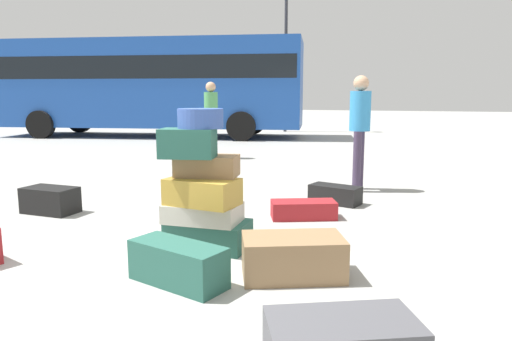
# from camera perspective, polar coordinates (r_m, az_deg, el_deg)

# --- Properties ---
(ground_plane) EXTENTS (80.00, 80.00, 0.00)m
(ground_plane) POSITION_cam_1_polar(r_m,az_deg,el_deg) (4.01, -11.79, -11.27)
(ground_plane) COLOR #9E9E99
(suitcase_tower) EXTENTS (0.75, 0.58, 1.27)m
(suitcase_tower) POSITION_cam_1_polar(r_m,az_deg,el_deg) (4.22, -6.53, -2.56)
(suitcase_tower) COLOR #26594C
(suitcase_tower) RESTS_ON ground
(suitcase_maroon_right_side) EXTENTS (0.79, 0.56, 0.20)m
(suitcase_maroon_right_side) POSITION_cam_1_polar(r_m,az_deg,el_deg) (5.34, 5.84, -4.79)
(suitcase_maroon_right_side) COLOR maroon
(suitcase_maroon_right_side) RESTS_ON ground
(suitcase_teal_left_side) EXTENTS (0.82, 0.51, 0.31)m
(suitcase_teal_left_side) POSITION_cam_1_polar(r_m,az_deg,el_deg) (3.56, -9.54, -11.20)
(suitcase_teal_left_side) COLOR #26594C
(suitcase_teal_left_side) RESTS_ON ground
(suitcase_black_foreground_near) EXTENTS (0.64, 0.38, 0.31)m
(suitcase_black_foreground_near) POSITION_cam_1_polar(r_m,az_deg,el_deg) (6.06, -23.90, -3.34)
(suitcase_black_foreground_near) COLOR black
(suitcase_black_foreground_near) RESTS_ON ground
(suitcase_black_upright_blue) EXTENTS (0.70, 0.48, 0.23)m
(suitcase_black_upright_blue) POSITION_cam_1_polar(r_m,az_deg,el_deg) (6.12, 9.66, -2.90)
(suitcase_black_upright_blue) COLOR black
(suitcase_black_upright_blue) RESTS_ON ground
(suitcase_brown_behind_tower) EXTENTS (0.88, 0.70, 0.32)m
(suitcase_brown_behind_tower) POSITION_cam_1_polar(r_m,az_deg,el_deg) (3.65, 4.54, -10.50)
(suitcase_brown_behind_tower) COLOR olive
(suitcase_brown_behind_tower) RESTS_ON ground
(person_bearded_onlooker) EXTENTS (0.30, 0.34, 1.67)m
(person_bearded_onlooker) POSITION_cam_1_polar(r_m,az_deg,el_deg) (10.31, -5.53, 7.01)
(person_bearded_onlooker) COLOR black
(person_bearded_onlooker) RESTS_ON ground
(person_tourist_with_camera) EXTENTS (0.30, 0.34, 1.67)m
(person_tourist_with_camera) POSITION_cam_1_polar(r_m,az_deg,el_deg) (6.91, 12.60, 5.79)
(person_tourist_with_camera) COLOR #3F334C
(person_tourist_with_camera) RESTS_ON ground
(parked_bus) EXTENTS (10.38, 4.29, 3.15)m
(parked_bus) POSITION_cam_1_polar(r_m,az_deg,el_deg) (16.23, -12.80, 10.59)
(parked_bus) COLOR #1E4CA5
(parked_bus) RESTS_ON ground
(lamp_post) EXTENTS (0.36, 0.36, 6.62)m
(lamp_post) POSITION_cam_1_polar(r_m,az_deg,el_deg) (18.17, 3.72, 18.35)
(lamp_post) COLOR #333338
(lamp_post) RESTS_ON ground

